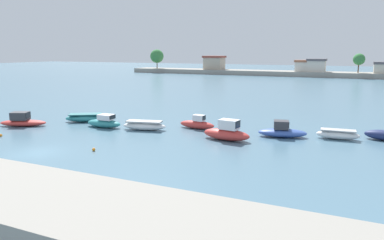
{
  "coord_description": "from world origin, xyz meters",
  "views": [
    {
      "loc": [
        23.97,
        -21.23,
        8.32
      ],
      "look_at": [
        8.03,
        13.75,
        1.03
      ],
      "focal_mm": 34.22,
      "sensor_mm": 36.0,
      "label": 1
    }
  ],
  "objects_px": {
    "moored_boat_2": "(104,122)",
    "moored_boat_5": "(227,133)",
    "moored_boat_6": "(282,131)",
    "mooring_buoy_2": "(94,149)",
    "mooring_buoy_0": "(1,135)",
    "moored_boat_0": "(22,121)",
    "moored_boat_3": "(144,126)",
    "moored_boat_1": "(85,118)",
    "moored_boat_7": "(338,134)",
    "moored_boat_4": "(197,124)"
  },
  "relations": [
    {
      "from": "mooring_buoy_2",
      "to": "moored_boat_3",
      "type": "bearing_deg",
      "value": 93.61
    },
    {
      "from": "moored_boat_0",
      "to": "moored_boat_4",
      "type": "xyz_separation_m",
      "value": [
        18.43,
        6.86,
        -0.03
      ]
    },
    {
      "from": "moored_boat_2",
      "to": "moored_boat_0",
      "type": "bearing_deg",
      "value": -161.44
    },
    {
      "from": "moored_boat_0",
      "to": "moored_boat_1",
      "type": "distance_m",
      "value": 6.84
    },
    {
      "from": "mooring_buoy_0",
      "to": "moored_boat_0",
      "type": "bearing_deg",
      "value": 116.79
    },
    {
      "from": "moored_boat_1",
      "to": "moored_boat_7",
      "type": "distance_m",
      "value": 28.09
    },
    {
      "from": "moored_boat_5",
      "to": "mooring_buoy_0",
      "type": "height_order",
      "value": "moored_boat_5"
    },
    {
      "from": "mooring_buoy_0",
      "to": "moored_boat_7",
      "type": "bearing_deg",
      "value": 22.8
    },
    {
      "from": "moored_boat_7",
      "to": "moored_boat_1",
      "type": "bearing_deg",
      "value": -177.89
    },
    {
      "from": "moored_boat_1",
      "to": "moored_boat_7",
      "type": "height_order",
      "value": "moored_boat_1"
    },
    {
      "from": "moored_boat_4",
      "to": "mooring_buoy_2",
      "type": "bearing_deg",
      "value": -105.37
    },
    {
      "from": "moored_boat_2",
      "to": "mooring_buoy_0",
      "type": "relative_size",
      "value": 15.57
    },
    {
      "from": "moored_boat_3",
      "to": "moored_boat_6",
      "type": "bearing_deg",
      "value": -1.63
    },
    {
      "from": "moored_boat_3",
      "to": "moored_boat_6",
      "type": "relative_size",
      "value": 0.99
    },
    {
      "from": "moored_boat_2",
      "to": "moored_boat_4",
      "type": "bearing_deg",
      "value": 19.56
    },
    {
      "from": "moored_boat_3",
      "to": "moored_boat_7",
      "type": "height_order",
      "value": "moored_boat_3"
    },
    {
      "from": "moored_boat_0",
      "to": "mooring_buoy_0",
      "type": "distance_m",
      "value": 5.23
    },
    {
      "from": "moored_boat_0",
      "to": "moored_boat_3",
      "type": "distance_m",
      "value": 14.11
    },
    {
      "from": "moored_boat_2",
      "to": "moored_boat_5",
      "type": "height_order",
      "value": "moored_boat_5"
    },
    {
      "from": "moored_boat_5",
      "to": "mooring_buoy_0",
      "type": "relative_size",
      "value": 17.87
    },
    {
      "from": "moored_boat_3",
      "to": "mooring_buoy_2",
      "type": "relative_size",
      "value": 17.57
    },
    {
      "from": "moored_boat_1",
      "to": "moored_boat_4",
      "type": "xyz_separation_m",
      "value": [
        13.75,
        1.87,
        0.07
      ]
    },
    {
      "from": "moored_boat_2",
      "to": "mooring_buoy_2",
      "type": "xyz_separation_m",
      "value": [
        5.29,
        -8.27,
        -0.43
      ]
    },
    {
      "from": "moored_boat_6",
      "to": "mooring_buoy_2",
      "type": "distance_m",
      "value": 17.9
    },
    {
      "from": "mooring_buoy_0",
      "to": "mooring_buoy_2",
      "type": "relative_size",
      "value": 0.97
    },
    {
      "from": "moored_boat_0",
      "to": "mooring_buoy_2",
      "type": "height_order",
      "value": "moored_boat_0"
    },
    {
      "from": "moored_boat_6",
      "to": "moored_boat_3",
      "type": "bearing_deg",
      "value": 178.12
    },
    {
      "from": "moored_boat_5",
      "to": "moored_boat_1",
      "type": "bearing_deg",
      "value": -178.34
    },
    {
      "from": "moored_boat_2",
      "to": "moored_boat_3",
      "type": "height_order",
      "value": "moored_boat_2"
    },
    {
      "from": "moored_boat_5",
      "to": "mooring_buoy_2",
      "type": "relative_size",
      "value": 17.4
    },
    {
      "from": "moored_boat_7",
      "to": "mooring_buoy_2",
      "type": "relative_size",
      "value": 14.46
    },
    {
      "from": "moored_boat_0",
      "to": "moored_boat_6",
      "type": "bearing_deg",
      "value": -10.8
    },
    {
      "from": "mooring_buoy_0",
      "to": "mooring_buoy_2",
      "type": "xyz_separation_m",
      "value": [
        11.78,
        -0.42,
        0.0
      ]
    },
    {
      "from": "moored_boat_5",
      "to": "mooring_buoy_0",
      "type": "bearing_deg",
      "value": -152.04
    },
    {
      "from": "moored_boat_6",
      "to": "moored_boat_7",
      "type": "xyz_separation_m",
      "value": [
        5.03,
        1.33,
        -0.11
      ]
    },
    {
      "from": "mooring_buoy_0",
      "to": "mooring_buoy_2",
      "type": "distance_m",
      "value": 11.78
    },
    {
      "from": "moored_boat_1",
      "to": "moored_boat_6",
      "type": "relative_size",
      "value": 0.99
    },
    {
      "from": "moored_boat_4",
      "to": "moored_boat_7",
      "type": "height_order",
      "value": "moored_boat_4"
    },
    {
      "from": "moored_boat_1",
      "to": "mooring_buoy_0",
      "type": "relative_size",
      "value": 17.92
    },
    {
      "from": "moored_boat_0",
      "to": "moored_boat_2",
      "type": "relative_size",
      "value": 1.26
    },
    {
      "from": "moored_boat_2",
      "to": "mooring_buoy_0",
      "type": "height_order",
      "value": "moored_boat_2"
    },
    {
      "from": "moored_boat_4",
      "to": "moored_boat_5",
      "type": "height_order",
      "value": "moored_boat_5"
    },
    {
      "from": "moored_boat_4",
      "to": "moored_boat_7",
      "type": "relative_size",
      "value": 1.04
    },
    {
      "from": "moored_boat_1",
      "to": "moored_boat_2",
      "type": "xyz_separation_m",
      "value": [
        4.16,
        -1.79,
        0.11
      ]
    },
    {
      "from": "moored_boat_6",
      "to": "mooring_buoy_2",
      "type": "bearing_deg",
      "value": -152.09
    },
    {
      "from": "moored_boat_1",
      "to": "moored_boat_4",
      "type": "bearing_deg",
      "value": -22.84
    },
    {
      "from": "moored_boat_5",
      "to": "moored_boat_7",
      "type": "xyz_separation_m",
      "value": [
        9.56,
        4.75,
        -0.26
      ]
    },
    {
      "from": "moored_boat_6",
      "to": "moored_boat_1",
      "type": "bearing_deg",
      "value": 170.97
    },
    {
      "from": "moored_boat_1",
      "to": "moored_boat_5",
      "type": "bearing_deg",
      "value": -35.82
    },
    {
      "from": "moored_boat_2",
      "to": "moored_boat_3",
      "type": "bearing_deg",
      "value": 6.93
    }
  ]
}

